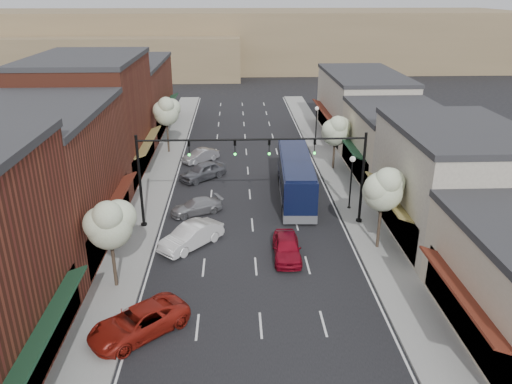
{
  "coord_description": "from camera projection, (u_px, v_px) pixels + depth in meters",
  "views": [
    {
      "loc": [
        -1.17,
        -25.45,
        16.3
      ],
      "look_at": [
        0.32,
        9.09,
        2.2
      ],
      "focal_mm": 35.0,
      "sensor_mm": 36.0,
      "label": 1
    }
  ],
  "objects": [
    {
      "name": "bldg_left_midnear",
      "position": [
        39.0,
        179.0,
        32.97
      ],
      "size": [
        10.14,
        14.1,
        9.4
      ],
      "color": "brown",
      "rests_on": "ground"
    },
    {
      "name": "parked_car_d",
      "position": [
        203.0,
        171.0,
        45.82
      ],
      "size": [
        4.64,
        4.42,
        1.56
      ],
      "primitive_type": "imported",
      "rotation": [
        0.0,
        0.0,
        -0.84
      ],
      "color": "slate",
      "rests_on": "ground"
    },
    {
      "name": "sidewalk_left",
      "position": [
        158.0,
        177.0,
        46.5
      ],
      "size": [
        2.8,
        73.0,
        0.15
      ],
      "primitive_type": "cube",
      "color": "gray",
      "rests_on": "ground"
    },
    {
      "name": "curb_left",
      "position": [
        173.0,
        176.0,
        46.55
      ],
      "size": [
        0.25,
        73.0,
        0.17
      ],
      "primitive_type": "cube",
      "color": "gray",
      "rests_on": "ground"
    },
    {
      "name": "sidewalk_right",
      "position": [
        337.0,
        174.0,
        47.17
      ],
      "size": [
        2.8,
        73.0,
        0.15
      ],
      "primitive_type": "cube",
      "color": "gray",
      "rests_on": "ground"
    },
    {
      "name": "lamp_post_far",
      "position": [
        316.0,
        119.0,
        54.83
      ],
      "size": [
        0.44,
        0.44,
        4.44
      ],
      "color": "black",
      "rests_on": "ground"
    },
    {
      "name": "ground",
      "position": [
        257.0,
        284.0,
        29.75
      ],
      "size": [
        160.0,
        160.0,
        0.0
      ],
      "primitive_type": "plane",
      "color": "black",
      "rests_on": "ground"
    },
    {
      "name": "bldg_right_midfar",
      "position": [
        397.0,
        143.0,
        45.75
      ],
      "size": [
        9.14,
        12.1,
        6.4
      ],
      "color": "beige",
      "rests_on": "ground"
    },
    {
      "name": "tree_right_near",
      "position": [
        384.0,
        188.0,
        32.05
      ],
      "size": [
        2.85,
        2.65,
        5.95
      ],
      "color": "#47382B",
      "rests_on": "ground"
    },
    {
      "name": "parked_car_a",
      "position": [
        139.0,
        322.0,
        25.15
      ],
      "size": [
        5.48,
        5.18,
        1.44
      ],
      "primitive_type": "imported",
      "rotation": [
        0.0,
        0.0,
        -0.86
      ],
      "color": "maroon",
      "rests_on": "ground"
    },
    {
      "name": "tree_right_far",
      "position": [
        336.0,
        130.0,
        47.03
      ],
      "size": [
        2.85,
        2.65,
        5.43
      ],
      "color": "#47382B",
      "rests_on": "ground"
    },
    {
      "name": "coach_bus",
      "position": [
        295.0,
        176.0,
        41.53
      ],
      "size": [
        3.07,
        11.67,
        3.54
      ],
      "rotation": [
        0.0,
        0.0,
        -0.05
      ],
      "color": "black",
      "rests_on": "ground"
    },
    {
      "name": "bldg_left_midfar",
      "position": [
        92.0,
        117.0,
        45.64
      ],
      "size": [
        10.14,
        14.1,
        10.9
      ],
      "color": "brown",
      "rests_on": "ground"
    },
    {
      "name": "bldg_right_far",
      "position": [
        361.0,
        105.0,
        58.52
      ],
      "size": [
        9.14,
        16.1,
        7.4
      ],
      "color": "beige",
      "rests_on": "ground"
    },
    {
      "name": "signal_mast_left",
      "position": [
        173.0,
        167.0,
        35.18
      ],
      "size": [
        8.22,
        0.46,
        7.0
      ],
      "color": "black",
      "rests_on": "ground"
    },
    {
      "name": "lamp_post_near",
      "position": [
        351.0,
        174.0,
        38.64
      ],
      "size": [
        0.44,
        0.44,
        4.44
      ],
      "color": "black",
      "rests_on": "ground"
    },
    {
      "name": "tree_left_near",
      "position": [
        110.0,
        223.0,
        27.77
      ],
      "size": [
        2.85,
        2.65,
        5.69
      ],
      "color": "#47382B",
      "rests_on": "ground"
    },
    {
      "name": "red_hatchback",
      "position": [
        287.0,
        247.0,
        32.39
      ],
      "size": [
        1.85,
        4.38,
        1.48
      ],
      "primitive_type": "imported",
      "rotation": [
        0.0,
        0.0,
        -0.02
      ],
      "color": "maroon",
      "rests_on": "ground"
    },
    {
      "name": "parked_car_c",
      "position": [
        196.0,
        206.0,
        38.84
      ],
      "size": [
        4.4,
        3.18,
        1.18
      ],
      "primitive_type": "imported",
      "rotation": [
        0.0,
        0.0,
        -1.15
      ],
      "color": "#97979C",
      "rests_on": "ground"
    },
    {
      "name": "parked_car_e",
      "position": [
        201.0,
        156.0,
        50.51
      ],
      "size": [
        3.84,
        3.56,
        1.28
      ],
      "primitive_type": "imported",
      "rotation": [
        0.0,
        0.0,
        -0.86
      ],
      "color": "#9C9CA1",
      "rests_on": "ground"
    },
    {
      "name": "tree_left_far",
      "position": [
        166.0,
        111.0,
        51.68
      ],
      "size": [
        2.85,
        2.65,
        6.13
      ],
      "color": "#47382B",
      "rests_on": "ground"
    },
    {
      "name": "hill_far",
      "position": [
        239.0,
        39.0,
        110.75
      ],
      "size": [
        120.0,
        30.0,
        12.0
      ],
      "primitive_type": "cube",
      "color": "#7A6647",
      "rests_on": "ground"
    },
    {
      "name": "curb_right",
      "position": [
        322.0,
        174.0,
        47.11
      ],
      "size": [
        0.25,
        73.0,
        0.17
      ],
      "primitive_type": "cube",
      "color": "gray",
      "rests_on": "ground"
    },
    {
      "name": "signal_mast_right",
      "position": [
        331.0,
        165.0,
        35.63
      ],
      "size": [
        8.22,
        0.46,
        7.0
      ],
      "color": "black",
      "rests_on": "ground"
    },
    {
      "name": "bldg_left_far",
      "position": [
        128.0,
        96.0,
        60.91
      ],
      "size": [
        10.14,
        18.1,
        8.4
      ],
      "color": "brown",
      "rests_on": "ground"
    },
    {
      "name": "bldg_right_midnear",
      "position": [
        452.0,
        183.0,
        34.37
      ],
      "size": [
        9.14,
        12.1,
        7.9
      ],
      "color": "beige",
      "rests_on": "ground"
    },
    {
      "name": "hill_near",
      "position": [
        114.0,
        56.0,
        99.4
      ],
      "size": [
        50.0,
        20.0,
        8.0
      ],
      "primitive_type": "cube",
      "color": "#7A6647",
      "rests_on": "ground"
    },
    {
      "name": "parked_car_b",
      "position": [
        191.0,
        236.0,
        33.76
      ],
      "size": [
        4.48,
        4.68,
        1.58
      ],
      "primitive_type": "imported",
      "rotation": [
        0.0,
        0.0,
        -0.74
      ],
      "color": "silver",
      "rests_on": "ground"
    }
  ]
}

